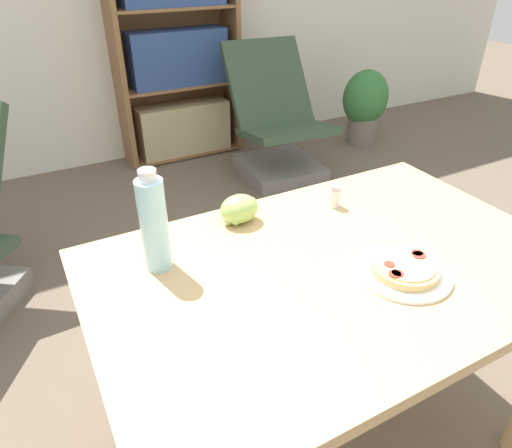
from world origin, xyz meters
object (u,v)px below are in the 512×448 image
Objects in this scene: potted_plant_floor at (365,104)px; bookshelf at (177,55)px; lounge_chair_far at (278,135)px; pizza_on_plate at (404,270)px; drink_bottle at (154,224)px; grape_bunch at (239,209)px; salt_shaker at (335,196)px.

bookshelf is at bearing 162.10° from potted_plant_floor.
potted_plant_floor is at bearing 16.94° from lounge_chair_far.
drink_bottle is (-0.52, 0.32, 0.11)m from pizza_on_plate.
lounge_chair_far is at bearing -54.24° from bookshelf.
lounge_chair_far reaches higher than pizza_on_plate.
pizza_on_plate is at bearing -59.77° from grape_bunch.
potted_plant_floor is at bearing -17.90° from bookshelf.
salt_shaker is at bearing -97.86° from bookshelf.
lounge_chair_far is (1.37, 1.70, -0.57)m from drink_bottle.
pizza_on_plate is at bearing -98.03° from bookshelf.
potted_plant_floor is (0.94, 0.20, 0.04)m from lounge_chair_far.
grape_bunch is 0.43× the size of drink_bottle.
bookshelf is (-0.47, 0.65, 0.48)m from lounge_chair_far.
salt_shaker reaches higher than pizza_on_plate.
lounge_chair_far is at bearing 64.52° from salt_shaker.
bookshelf is 2.70× the size of potted_plant_floor.
lounge_chair_far is at bearing 55.66° from grape_bunch.
pizza_on_plate is at bearing -128.93° from potted_plant_floor.
bookshelf is (0.32, 2.31, -0.01)m from salt_shaker.
potted_plant_floor is (2.03, 1.79, -0.45)m from grape_bunch.
salt_shaker is at bearing -110.32° from lounge_chair_far.
salt_shaker is 0.08× the size of lounge_chair_far.
salt_shaker reaches higher than potted_plant_floor.
salt_shaker is 0.12× the size of potted_plant_floor.
drink_bottle is 2.25m from lounge_chair_far.
grape_bunch reaches higher than pizza_on_plate.
bookshelf reaches higher than grape_bunch.
potted_plant_floor is (2.31, 1.89, -0.54)m from drink_bottle.
lounge_chair_far is 0.93m from bookshelf.
potted_plant_floor is at bearing 51.07° from pizza_on_plate.
drink_bottle is 0.17× the size of bookshelf.
drink_bottle reaches higher than pizza_on_plate.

